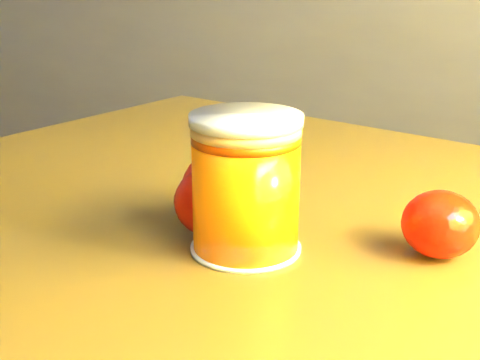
% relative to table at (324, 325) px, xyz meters
% --- Properties ---
extents(kitchen_counter, '(3.15, 0.60, 0.90)m').
position_rel_table_xyz_m(kitchen_counter, '(-1.00, 1.24, -0.20)').
color(kitchen_counter, '#4D4E52').
rests_on(kitchen_counter, ground).
extents(table, '(1.12, 0.89, 0.75)m').
position_rel_table_xyz_m(table, '(0.00, 0.00, 0.00)').
color(table, brown).
rests_on(table, ground).
extents(juice_glass, '(0.09, 0.09, 0.11)m').
position_rel_table_xyz_m(juice_glass, '(-0.05, -0.07, 0.15)').
color(juice_glass, '#FF6C05').
rests_on(juice_glass, table).
extents(orange_front, '(0.09, 0.09, 0.07)m').
position_rel_table_xyz_m(orange_front, '(-0.09, -0.03, 0.13)').
color(orange_front, red).
rests_on(orange_front, table).
extents(orange_back, '(0.08, 0.08, 0.05)m').
position_rel_table_xyz_m(orange_back, '(0.10, -0.01, 0.12)').
color(orange_back, red).
rests_on(orange_back, table).
extents(orange_extra, '(0.09, 0.09, 0.06)m').
position_rel_table_xyz_m(orange_extra, '(-0.09, -0.05, 0.13)').
color(orange_extra, red).
rests_on(orange_extra, table).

